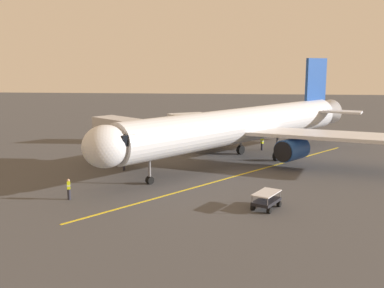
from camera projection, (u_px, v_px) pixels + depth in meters
The scene contains 8 objects.
ground_plane at pixel (232, 161), 51.07m from camera, with size 220.00×220.00×0.00m, color #424244.
apron_lead_in_line at pixel (243, 174), 44.86m from camera, with size 0.24×40.00×0.01m, color yellow.
airplane at pixel (244, 126), 50.22m from camera, with size 32.02×33.97×11.50m.
jet_bridge at pixel (134, 134), 46.08m from camera, with size 10.08×8.81×5.40m.
ground_crew_marshaller at pixel (69, 189), 36.44m from camera, with size 0.36×0.46×1.71m.
ground_crew_wing_walker at pixel (262, 143), 56.94m from camera, with size 0.44×0.47×1.71m.
ground_crew_loader at pixel (124, 162), 46.34m from camera, with size 0.47×0.40×1.71m.
baggage_cart_near_nose at pixel (266, 200), 34.22m from camera, with size 2.45×2.95×1.27m.
Camera 1 is at (-0.30, 50.13, 10.94)m, focal length 42.25 mm.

